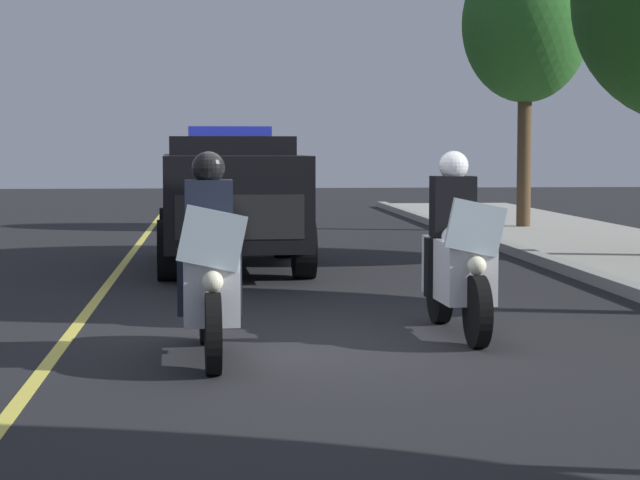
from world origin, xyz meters
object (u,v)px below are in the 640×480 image
(police_motorcycle_lead_right, at_px, (457,260))
(police_suv, at_px, (231,194))
(police_motorcycle_lead_left, at_px, (210,274))
(tree_behind_suv, at_px, (526,25))

(police_motorcycle_lead_right, xyz_separation_m, police_suv, (-6.42, -2.02, 0.37))
(police_motorcycle_lead_left, height_order, police_suv, police_suv)
(police_motorcycle_lead_left, bearing_deg, police_suv, 177.83)
(police_motorcycle_lead_left, height_order, tree_behind_suv, tree_behind_suv)
(police_motorcycle_lead_left, bearing_deg, tree_behind_suv, 155.99)
(police_motorcycle_lead_right, bearing_deg, tree_behind_suv, 162.82)
(police_motorcycle_lead_right, relative_size, police_suv, 0.43)
(police_motorcycle_lead_left, xyz_separation_m, police_suv, (-7.46, 0.28, 0.37))
(police_suv, relative_size, tree_behind_suv, 0.86)
(police_motorcycle_lead_left, distance_m, tree_behind_suv, 16.31)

